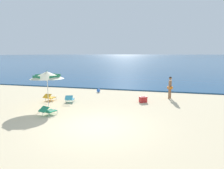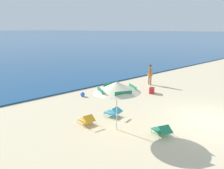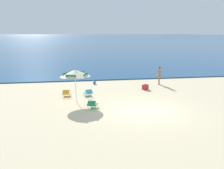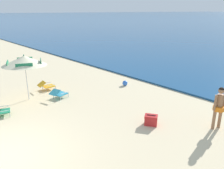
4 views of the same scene
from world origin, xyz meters
name	(u,v)px [view 2 (image 2 of 4)]	position (x,y,z in m)	size (l,w,h in m)	color
ground_plane	(215,122)	(0.00, 0.00, 0.00)	(800.00, 800.00, 0.00)	beige
beach_umbrella_striped_main	(117,87)	(-4.18, 2.63, 1.99)	(2.86, 2.87, 2.29)	silver
lounge_chair_under_umbrella	(87,120)	(-4.90, 3.95, 0.27)	(0.63, 0.94, 0.52)	gold
lounge_chair_beside_umbrella	(162,130)	(-3.14, 0.92, 0.27)	(0.78, 1.01, 0.52)	#1E7F56
lounge_chair_facing_sea	(113,112)	(-3.28, 3.84, 0.27)	(0.75, 0.99, 0.52)	teal
person_standing_near_shore	(150,73)	(3.42, 6.79, 0.95)	(0.40, 0.46, 1.65)	#8C6042
cooler_box	(152,90)	(1.61, 5.16, 0.20)	(0.61, 0.57, 0.43)	red
beach_ball	(83,94)	(-2.50, 7.80, 0.15)	(0.31, 0.31, 0.31)	blue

